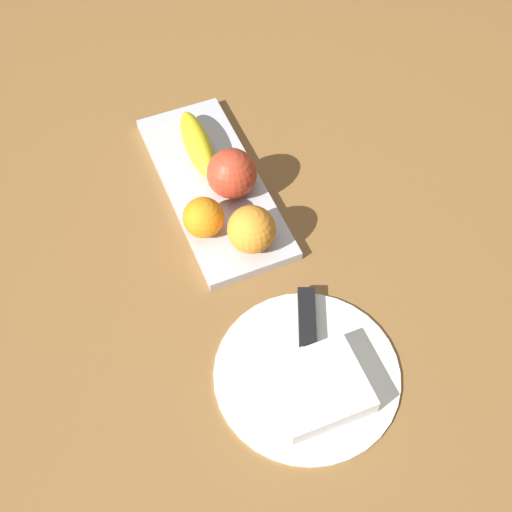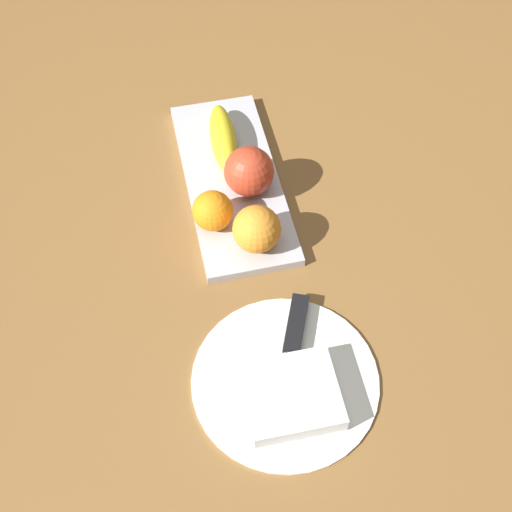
{
  "view_description": "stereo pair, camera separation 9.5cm",
  "coord_description": "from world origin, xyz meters",
  "px_view_note": "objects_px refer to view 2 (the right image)",
  "views": [
    {
      "loc": [
        0.68,
        -0.21,
        0.83
      ],
      "look_at": [
        0.18,
        -0.0,
        0.05
      ],
      "focal_mm": 46.75,
      "sensor_mm": 36.0,
      "label": 1
    },
    {
      "loc": [
        0.71,
        -0.12,
        0.83
      ],
      "look_at": [
        0.18,
        -0.0,
        0.05
      ],
      "focal_mm": 46.75,
      "sensor_mm": 36.0,
      "label": 2
    }
  ],
  "objects_px": {
    "apple": "(249,171)",
    "knife": "(294,334)",
    "fruit_tray": "(232,182)",
    "orange_near_banana": "(257,229)",
    "folded_napkin": "(291,396)",
    "banana": "(225,138)",
    "dinner_plate": "(285,379)",
    "orange_near_apple": "(213,211)"
  },
  "relations": [
    {
      "from": "fruit_tray",
      "to": "orange_near_banana",
      "type": "relative_size",
      "value": 5.08
    },
    {
      "from": "apple",
      "to": "dinner_plate",
      "type": "distance_m",
      "value": 0.33
    },
    {
      "from": "banana",
      "to": "dinner_plate",
      "type": "relative_size",
      "value": 0.6
    },
    {
      "from": "orange_near_apple",
      "to": "orange_near_banana",
      "type": "relative_size",
      "value": 0.86
    },
    {
      "from": "apple",
      "to": "banana",
      "type": "xyz_separation_m",
      "value": [
        -0.1,
        -0.02,
        -0.02
      ]
    },
    {
      "from": "dinner_plate",
      "to": "folded_napkin",
      "type": "bearing_deg",
      "value": 0.0
    },
    {
      "from": "dinner_plate",
      "to": "knife",
      "type": "bearing_deg",
      "value": 154.58
    },
    {
      "from": "orange_near_apple",
      "to": "folded_napkin",
      "type": "height_order",
      "value": "orange_near_apple"
    },
    {
      "from": "fruit_tray",
      "to": "apple",
      "type": "relative_size",
      "value": 4.65
    },
    {
      "from": "orange_near_apple",
      "to": "knife",
      "type": "bearing_deg",
      "value": 19.19
    },
    {
      "from": "banana",
      "to": "orange_near_banana",
      "type": "relative_size",
      "value": 2.11
    },
    {
      "from": "knife",
      "to": "fruit_tray",
      "type": "bearing_deg",
      "value": -151.29
    },
    {
      "from": "orange_near_apple",
      "to": "orange_near_banana",
      "type": "xyz_separation_m",
      "value": [
        0.05,
        0.06,
        0.0
      ]
    },
    {
      "from": "fruit_tray",
      "to": "orange_near_banana",
      "type": "height_order",
      "value": "orange_near_banana"
    },
    {
      "from": "fruit_tray",
      "to": "knife",
      "type": "height_order",
      "value": "knife"
    },
    {
      "from": "fruit_tray",
      "to": "dinner_plate",
      "type": "xyz_separation_m",
      "value": [
        0.35,
        0.0,
        -0.0
      ]
    },
    {
      "from": "fruit_tray",
      "to": "folded_napkin",
      "type": "height_order",
      "value": "folded_napkin"
    },
    {
      "from": "fruit_tray",
      "to": "apple",
      "type": "height_order",
      "value": "apple"
    },
    {
      "from": "apple",
      "to": "knife",
      "type": "relative_size",
      "value": 0.45
    },
    {
      "from": "apple",
      "to": "orange_near_banana",
      "type": "height_order",
      "value": "apple"
    },
    {
      "from": "apple",
      "to": "folded_napkin",
      "type": "distance_m",
      "value": 0.36
    },
    {
      "from": "fruit_tray",
      "to": "orange_near_apple",
      "type": "xyz_separation_m",
      "value": [
        0.08,
        -0.05,
        0.04
      ]
    },
    {
      "from": "knife",
      "to": "folded_napkin",
      "type": "bearing_deg",
      "value": 6.08
    },
    {
      "from": "orange_near_banana",
      "to": "dinner_plate",
      "type": "distance_m",
      "value": 0.22
    },
    {
      "from": "banana",
      "to": "dinner_plate",
      "type": "distance_m",
      "value": 0.43
    },
    {
      "from": "folded_napkin",
      "to": "knife",
      "type": "relative_size",
      "value": 0.69
    },
    {
      "from": "apple",
      "to": "orange_near_banana",
      "type": "distance_m",
      "value": 0.11
    },
    {
      "from": "dinner_plate",
      "to": "folded_napkin",
      "type": "distance_m",
      "value": 0.04
    },
    {
      "from": "banana",
      "to": "dinner_plate",
      "type": "bearing_deg",
      "value": -176.69
    },
    {
      "from": "orange_near_banana",
      "to": "orange_near_apple",
      "type": "bearing_deg",
      "value": -132.51
    },
    {
      "from": "folded_napkin",
      "to": "knife",
      "type": "xyz_separation_m",
      "value": [
        -0.09,
        0.03,
        -0.01
      ]
    },
    {
      "from": "apple",
      "to": "banana",
      "type": "bearing_deg",
      "value": -168.49
    },
    {
      "from": "banana",
      "to": "folded_napkin",
      "type": "distance_m",
      "value": 0.46
    },
    {
      "from": "fruit_tray",
      "to": "knife",
      "type": "bearing_deg",
      "value": 5.43
    },
    {
      "from": "orange_near_banana",
      "to": "knife",
      "type": "bearing_deg",
      "value": 6.21
    },
    {
      "from": "orange_near_banana",
      "to": "folded_napkin",
      "type": "relative_size",
      "value": 0.6
    },
    {
      "from": "apple",
      "to": "knife",
      "type": "height_order",
      "value": "apple"
    },
    {
      "from": "orange_near_apple",
      "to": "folded_napkin",
      "type": "relative_size",
      "value": 0.52
    },
    {
      "from": "apple",
      "to": "orange_near_apple",
      "type": "bearing_deg",
      "value": -49.71
    },
    {
      "from": "fruit_tray",
      "to": "orange_near_apple",
      "type": "distance_m",
      "value": 0.1
    },
    {
      "from": "apple",
      "to": "folded_napkin",
      "type": "xyz_separation_m",
      "value": [
        0.36,
        -0.02,
        -0.03
      ]
    },
    {
      "from": "orange_near_banana",
      "to": "knife",
      "type": "xyz_separation_m",
      "value": [
        0.16,
        0.02,
        -0.04
      ]
    }
  ]
}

